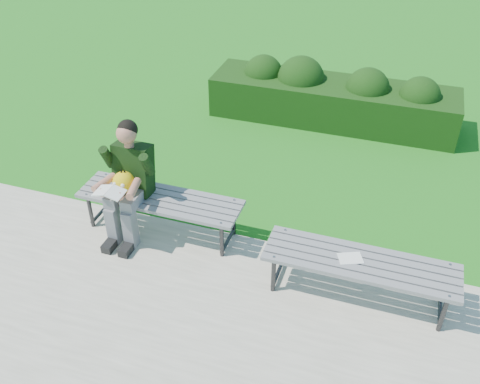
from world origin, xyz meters
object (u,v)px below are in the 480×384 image
Objects in this scene: bench_left at (160,201)px; bench_right at (360,265)px; paper_sheet at (350,258)px; hedge at (332,96)px; seated_boy at (128,178)px.

bench_left and bench_right have the same top height.
paper_sheet is (-0.10, 0.00, 0.06)m from bench_right.
bench_right is at bearing -75.35° from hedge.
hedge is 2.02× the size of bench_right.
paper_sheet is at bearing -76.85° from hedge.
hedge is at bearing 68.83° from bench_left.
hedge is at bearing 104.65° from bench_right.
paper_sheet is at bearing 180.00° from bench_right.
bench_left is 1.37× the size of seated_boy.
bench_right is (0.94, -3.59, 0.02)m from hedge.
bench_left is at bearing 17.36° from seated_boy.
seated_boy is at bearing 174.97° from bench_right.
hedge reaches higher than bench_right.
bench_left reaches higher than paper_sheet.
hedge is 2.76× the size of seated_boy.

